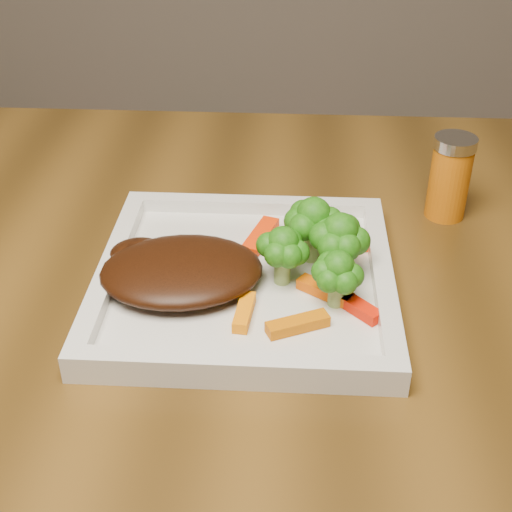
{
  "coord_description": "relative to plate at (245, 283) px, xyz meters",
  "views": [
    {
      "loc": [
        -0.07,
        -0.69,
        1.14
      ],
      "look_at": [
        -0.1,
        -0.15,
        0.79
      ],
      "focal_mm": 50.0,
      "sensor_mm": 36.0,
      "label": 1
    }
  ],
  "objects": [
    {
      "name": "broccoli_0",
      "position": [
        0.06,
        0.04,
        0.04
      ],
      "size": [
        0.07,
        0.07,
        0.07
      ],
      "primitive_type": null,
      "rotation": [
        0.0,
        0.0,
        0.16
      ],
      "color": "#195E0F",
      "rests_on": "plate"
    },
    {
      "name": "plate",
      "position": [
        0.0,
        0.0,
        0.0
      ],
      "size": [
        0.27,
        0.27,
        0.01
      ],
      "primitive_type": "cube",
      "color": "silver",
      "rests_on": "dining_table"
    },
    {
      "name": "carrot_3",
      "position": [
        0.1,
        0.05,
        0.01
      ],
      "size": [
        0.07,
        0.03,
        0.01
      ],
      "primitive_type": "cube",
      "rotation": [
        0.0,
        0.0,
        0.19
      ],
      "color": "#FF3E04",
      "rests_on": "plate"
    },
    {
      "name": "broccoli_3",
      "position": [
        0.03,
        -0.0,
        0.04
      ],
      "size": [
        0.07,
        0.07,
        0.06
      ],
      "primitive_type": null,
      "rotation": [
        0.0,
        0.0,
        0.39
      ],
      "color": "#147816",
      "rests_on": "plate"
    },
    {
      "name": "carrot_1",
      "position": [
        0.1,
        -0.04,
        0.01
      ],
      "size": [
        0.04,
        0.05,
        0.01
      ],
      "primitive_type": "cube",
      "rotation": [
        0.0,
        0.0,
        -0.8
      ],
      "color": "red",
      "rests_on": "plate"
    },
    {
      "name": "carrot_2",
      "position": [
        0.0,
        -0.06,
        0.01
      ],
      "size": [
        0.02,
        0.05,
        0.01
      ],
      "primitive_type": "cube",
      "rotation": [
        0.0,
        0.0,
        1.46
      ],
      "color": "orange",
      "rests_on": "plate"
    },
    {
      "name": "carrot_4",
      "position": [
        0.01,
        0.07,
        0.01
      ],
      "size": [
        0.04,
        0.07,
        0.01
      ],
      "primitive_type": "cube",
      "rotation": [
        0.0,
        0.0,
        1.26
      ],
      "color": "#FF3504",
      "rests_on": "plate"
    },
    {
      "name": "broccoli_2",
      "position": [
        0.08,
        -0.03,
        0.04
      ],
      "size": [
        0.06,
        0.06,
        0.06
      ],
      "primitive_type": null,
      "rotation": [
        0.0,
        0.0,
        -0.1
      ],
      "color": "#2C6D12",
      "rests_on": "plate"
    },
    {
      "name": "carrot_5",
      "position": [
        0.07,
        -0.02,
        0.01
      ],
      "size": [
        0.05,
        0.04,
        0.01
      ],
      "primitive_type": "cube",
      "rotation": [
        0.0,
        0.0,
        -0.59
      ],
      "color": "#EB5A03",
      "rests_on": "plate"
    },
    {
      "name": "spice_shaker",
      "position": [
        0.21,
        0.15,
        0.04
      ],
      "size": [
        0.06,
        0.06,
        0.09
      ],
      "primitive_type": "cylinder",
      "rotation": [
        0.0,
        0.0,
        -0.38
      ],
      "color": "#C9650B",
      "rests_on": "dining_table"
    },
    {
      "name": "carrot_0",
      "position": [
        0.05,
        -0.07,
        0.01
      ],
      "size": [
        0.06,
        0.04,
        0.01
      ],
      "primitive_type": "cube",
      "rotation": [
        0.0,
        0.0,
        0.42
      ],
      "color": "#C86303",
      "rests_on": "plate"
    },
    {
      "name": "steak",
      "position": [
        -0.06,
        -0.01,
        0.02
      ],
      "size": [
        0.16,
        0.14,
        0.03
      ],
      "primitive_type": "ellipsoid",
      "rotation": [
        0.0,
        0.0,
        0.15
      ],
      "color": "#331607",
      "rests_on": "plate"
    },
    {
      "name": "broccoli_1",
      "position": [
        0.08,
        0.01,
        0.04
      ],
      "size": [
        0.07,
        0.07,
        0.06
      ],
      "primitive_type": null,
      "rotation": [
        0.0,
        0.0,
        -0.23
      ],
      "color": "#136911",
      "rests_on": "plate"
    }
  ]
}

